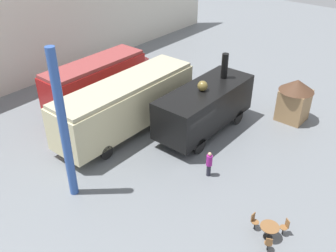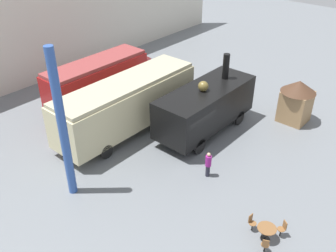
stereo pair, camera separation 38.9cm
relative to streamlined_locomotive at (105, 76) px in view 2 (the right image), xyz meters
The scene contains 12 objects.
ground_plane 8.68m from the streamlined_locomotive, 93.77° to the right, with size 80.00×80.00×0.00m, color slate.
backdrop_wall 7.48m from the streamlined_locomotive, 94.47° to the left, with size 44.00×0.15×9.00m.
streamlined_locomotive is the anchor object (origin of this frame).
passenger_coach_vintage 4.28m from the streamlined_locomotive, 111.82° to the right, with size 10.31×2.83×3.52m.
steam_locomotive 8.05m from the streamlined_locomotive, 78.61° to the right, with size 7.48×2.75×4.78m.
cafe_table_near 16.08m from the streamlined_locomotive, 104.82° to the right, with size 0.87×0.87×0.70m.
cafe_chair_0 16.39m from the streamlined_locomotive, 102.17° to the right, with size 0.40×0.40×0.87m.
cafe_chair_1 15.30m from the streamlined_locomotive, 105.32° to the right, with size 0.36×0.37×0.87m.
cafe_chair_2 16.61m from the streamlined_locomotive, 106.99° to the right, with size 0.40×0.38×0.87m.
visitor_person 11.11m from the streamlined_locomotive, 101.10° to the right, with size 0.34×0.34×1.56m.
ticket_kiosk 13.54m from the streamlined_locomotive, 60.28° to the right, with size 2.34×2.34×3.00m.
support_pillar 10.15m from the streamlined_locomotive, 141.57° to the right, with size 0.44×0.44×8.00m.
Camera 2 is at (-15.38, -11.47, 13.33)m, focal length 40.00 mm.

